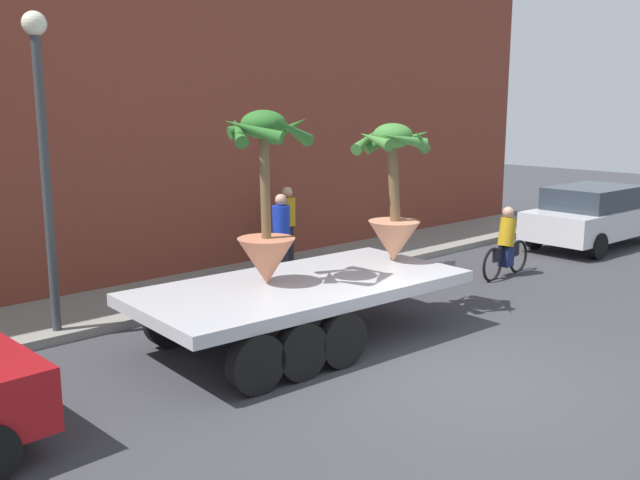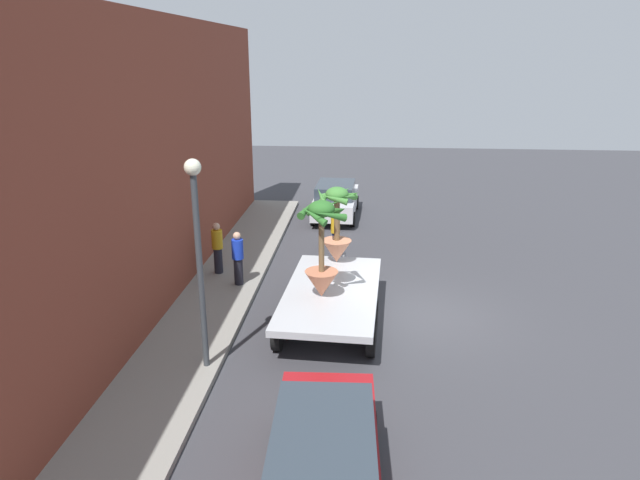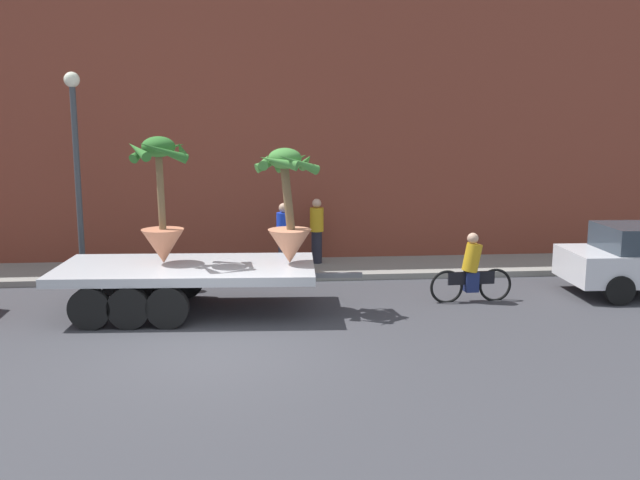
# 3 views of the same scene
# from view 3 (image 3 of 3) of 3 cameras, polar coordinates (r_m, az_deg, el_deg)

# --- Properties ---
(ground_plane) EXTENTS (60.00, 60.00, 0.00)m
(ground_plane) POSITION_cam_3_polar(r_m,az_deg,el_deg) (12.16, -8.75, -8.99)
(ground_plane) COLOR #38383D
(sidewalk) EXTENTS (24.00, 2.20, 0.15)m
(sidewalk) POSITION_cam_3_polar(r_m,az_deg,el_deg) (18.02, -7.64, -2.49)
(sidewalk) COLOR gray
(sidewalk) RESTS_ON ground
(building_facade) EXTENTS (24.00, 1.20, 8.08)m
(building_facade) POSITION_cam_3_polar(r_m,az_deg,el_deg) (19.30, -7.71, 10.18)
(building_facade) COLOR brown
(building_facade) RESTS_ON ground
(flatbed_trailer) EXTENTS (6.24, 2.74, 0.98)m
(flatbed_trailer) POSITION_cam_3_polar(r_m,az_deg,el_deg) (14.51, -11.78, -2.87)
(flatbed_trailer) COLOR #B7BABF
(flatbed_trailer) RESTS_ON ground
(potted_palm_rear) EXTENTS (1.34, 1.43, 2.36)m
(potted_palm_rear) POSITION_cam_3_polar(r_m,az_deg,el_deg) (14.17, -2.64, 2.44)
(potted_palm_rear) COLOR tan
(potted_palm_rear) RESTS_ON flatbed_trailer
(potted_palm_middle) EXTENTS (1.34, 1.30, 2.59)m
(potted_palm_middle) POSITION_cam_3_polar(r_m,az_deg,el_deg) (14.51, -12.87, 2.68)
(potted_palm_middle) COLOR #C17251
(potted_palm_middle) RESTS_ON flatbed_trailer
(cyclist) EXTENTS (1.84, 0.37, 1.54)m
(cyclist) POSITION_cam_3_polar(r_m,az_deg,el_deg) (15.37, 12.32, -2.52)
(cyclist) COLOR black
(cyclist) RESTS_ON ground
(pedestrian_near_gate) EXTENTS (0.36, 0.36, 1.71)m
(pedestrian_near_gate) POSITION_cam_3_polar(r_m,az_deg,el_deg) (17.35, -2.98, 0.36)
(pedestrian_near_gate) COLOR black
(pedestrian_near_gate) RESTS_ON sidewalk
(pedestrian_far_left) EXTENTS (0.36, 0.36, 1.71)m
(pedestrian_far_left) POSITION_cam_3_polar(r_m,az_deg,el_deg) (18.27, -0.27, 0.86)
(pedestrian_far_left) COLOR black
(pedestrian_far_left) RESTS_ON sidewalk
(street_lamp) EXTENTS (0.36, 0.36, 4.83)m
(street_lamp) POSITION_cam_3_polar(r_m,az_deg,el_deg) (17.31, -19.37, 7.08)
(street_lamp) COLOR #383D42
(street_lamp) RESTS_ON sidewalk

